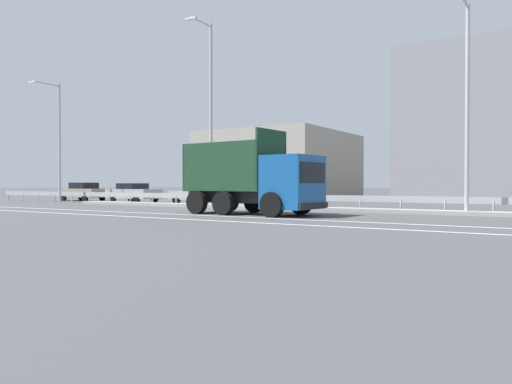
{
  "coord_description": "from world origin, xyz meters",
  "views": [
    {
      "loc": [
        14.18,
        -21.64,
        1.36
      ],
      "look_at": [
        0.93,
        -0.54,
        0.97
      ],
      "focal_mm": 35.0,
      "sensor_mm": 36.0,
      "label": 1
    }
  ],
  "objects_px": {
    "street_lamp_1": "(210,107)",
    "parked_car_0": "(83,192)",
    "street_lamp_0": "(57,136)",
    "parked_car_3": "(278,196)",
    "median_road_sign": "(233,184)",
    "street_lamp_2": "(467,99)",
    "dump_truck": "(266,185)",
    "parked_car_1": "(133,193)",
    "parked_car_2": "(199,194)"
  },
  "relations": [
    {
      "from": "median_road_sign",
      "to": "parked_car_0",
      "type": "bearing_deg",
      "value": 168.25
    },
    {
      "from": "dump_truck",
      "to": "parked_car_1",
      "type": "distance_m",
      "value": 17.88
    },
    {
      "from": "dump_truck",
      "to": "street_lamp_0",
      "type": "bearing_deg",
      "value": -98.59
    },
    {
      "from": "parked_car_1",
      "to": "parked_car_3",
      "type": "distance_m",
      "value": 12.19
    },
    {
      "from": "street_lamp_0",
      "to": "street_lamp_1",
      "type": "bearing_deg",
      "value": 0.03
    },
    {
      "from": "median_road_sign",
      "to": "parked_car_2",
      "type": "distance_m",
      "value": 6.35
    },
    {
      "from": "median_road_sign",
      "to": "parked_car_3",
      "type": "relative_size",
      "value": 0.58
    },
    {
      "from": "street_lamp_0",
      "to": "street_lamp_1",
      "type": "xyz_separation_m",
      "value": [
        13.92,
        0.01,
        0.98
      ]
    },
    {
      "from": "street_lamp_2",
      "to": "parked_car_0",
      "type": "relative_size",
      "value": 2.16
    },
    {
      "from": "street_lamp_0",
      "to": "street_lamp_2",
      "type": "height_order",
      "value": "street_lamp_2"
    },
    {
      "from": "street_lamp_0",
      "to": "street_lamp_2",
      "type": "bearing_deg",
      "value": -0.03
    },
    {
      "from": "street_lamp_2",
      "to": "parked_car_0",
      "type": "xyz_separation_m",
      "value": [
        -29.89,
        3.9,
        -4.29
      ]
    },
    {
      "from": "dump_truck",
      "to": "street_lamp_0",
      "type": "height_order",
      "value": "street_lamp_0"
    },
    {
      "from": "dump_truck",
      "to": "parked_car_2",
      "type": "relative_size",
      "value": 1.7
    },
    {
      "from": "street_lamp_2",
      "to": "street_lamp_0",
      "type": "bearing_deg",
      "value": 179.97
    },
    {
      "from": "dump_truck",
      "to": "street_lamp_1",
      "type": "bearing_deg",
      "value": -120.61
    },
    {
      "from": "street_lamp_1",
      "to": "median_road_sign",
      "type": "bearing_deg",
      "value": 9.82
    },
    {
      "from": "parked_car_1",
      "to": "parked_car_2",
      "type": "bearing_deg",
      "value": 94.63
    },
    {
      "from": "parked_car_0",
      "to": "parked_car_1",
      "type": "bearing_deg",
      "value": -94.23
    },
    {
      "from": "dump_truck",
      "to": "street_lamp_1",
      "type": "relative_size",
      "value": 0.62
    },
    {
      "from": "parked_car_3",
      "to": "median_road_sign",
      "type": "bearing_deg",
      "value": 162.68
    },
    {
      "from": "street_lamp_1",
      "to": "parked_car_0",
      "type": "height_order",
      "value": "street_lamp_1"
    },
    {
      "from": "street_lamp_0",
      "to": "street_lamp_2",
      "type": "xyz_separation_m",
      "value": [
        27.84,
        -0.02,
        0.21
      ]
    },
    {
      "from": "street_lamp_1",
      "to": "parked_car_0",
      "type": "distance_m",
      "value": 17.2
    },
    {
      "from": "parked_car_3",
      "to": "street_lamp_0",
      "type": "bearing_deg",
      "value": 100.98
    },
    {
      "from": "median_road_sign",
      "to": "parked_car_2",
      "type": "height_order",
      "value": "median_road_sign"
    },
    {
      "from": "dump_truck",
      "to": "street_lamp_2",
      "type": "height_order",
      "value": "street_lamp_2"
    },
    {
      "from": "street_lamp_0",
      "to": "parked_car_1",
      "type": "height_order",
      "value": "street_lamp_0"
    },
    {
      "from": "street_lamp_0",
      "to": "parked_car_0",
      "type": "distance_m",
      "value": 6.0
    },
    {
      "from": "street_lamp_2",
      "to": "parked_car_3",
      "type": "height_order",
      "value": "street_lamp_2"
    },
    {
      "from": "street_lamp_0",
      "to": "parked_car_3",
      "type": "height_order",
      "value": "street_lamp_0"
    },
    {
      "from": "dump_truck",
      "to": "parked_car_1",
      "type": "bearing_deg",
      "value": -112.28
    },
    {
      "from": "street_lamp_2",
      "to": "parked_car_2",
      "type": "relative_size",
      "value": 2.37
    },
    {
      "from": "dump_truck",
      "to": "parked_car_1",
      "type": "xyz_separation_m",
      "value": [
        -16.12,
        7.71,
        -0.6
      ]
    },
    {
      "from": "street_lamp_1",
      "to": "parked_car_0",
      "type": "xyz_separation_m",
      "value": [
        -15.97,
        3.88,
        -5.06
      ]
    },
    {
      "from": "parked_car_0",
      "to": "parked_car_2",
      "type": "height_order",
      "value": "parked_car_0"
    },
    {
      "from": "parked_car_1",
      "to": "parked_car_3",
      "type": "bearing_deg",
      "value": 93.25
    },
    {
      "from": "street_lamp_0",
      "to": "street_lamp_2",
      "type": "distance_m",
      "value": 27.84
    },
    {
      "from": "median_road_sign",
      "to": "street_lamp_1",
      "type": "height_order",
      "value": "street_lamp_1"
    },
    {
      "from": "street_lamp_0",
      "to": "parked_car_2",
      "type": "relative_size",
      "value": 2.25
    },
    {
      "from": "dump_truck",
      "to": "street_lamp_0",
      "type": "distance_m",
      "value": 21.01
    },
    {
      "from": "parked_car_0",
      "to": "parked_car_2",
      "type": "distance_m",
      "value": 12.16
    },
    {
      "from": "parked_car_3",
      "to": "parked_car_1",
      "type": "bearing_deg",
      "value": 89.46
    },
    {
      "from": "median_road_sign",
      "to": "street_lamp_2",
      "type": "xyz_separation_m",
      "value": [
        12.46,
        -0.27,
        3.7
      ]
    },
    {
      "from": "median_road_sign",
      "to": "parked_car_0",
      "type": "distance_m",
      "value": 17.81
    },
    {
      "from": "street_lamp_2",
      "to": "parked_car_0",
      "type": "bearing_deg",
      "value": 172.56
    },
    {
      "from": "street_lamp_1",
      "to": "parked_car_3",
      "type": "distance_m",
      "value": 6.83
    },
    {
      "from": "street_lamp_2",
      "to": "median_road_sign",
      "type": "bearing_deg",
      "value": 178.74
    },
    {
      "from": "median_road_sign",
      "to": "parked_car_3",
      "type": "xyz_separation_m",
      "value": [
        0.96,
        3.49,
        -0.72
      ]
    },
    {
      "from": "median_road_sign",
      "to": "street_lamp_0",
      "type": "bearing_deg",
      "value": -179.04
    }
  ]
}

